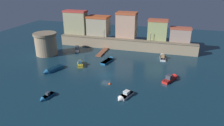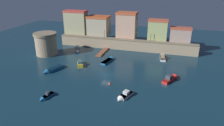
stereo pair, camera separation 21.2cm
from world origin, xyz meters
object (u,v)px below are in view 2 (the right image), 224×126
quay_lamp_1 (151,35)px  moored_boat_5 (52,70)px  moored_boat_0 (171,78)px  moored_boat_1 (80,63)px  moored_boat_2 (46,97)px  moored_boat_7 (109,60)px  mooring_buoy_0 (110,84)px  moored_boat_4 (163,57)px  quay_lamp_0 (104,32)px  moored_boat_6 (77,50)px  fortress_tower (46,44)px  moored_boat_3 (124,96)px

quay_lamp_1 → moored_boat_5: bearing=-134.3°
moored_boat_0 → moored_boat_1: size_ratio=1.20×
moored_boat_0 → moored_boat_2: (-26.18, -17.13, -0.19)m
moored_boat_7 → mooring_buoy_0: moored_boat_7 is taller
moored_boat_0 → moored_boat_4: 16.36m
moored_boat_2 → moored_boat_5: (-6.53, 13.19, 0.10)m
quay_lamp_1 → quay_lamp_0: bearing=180.0°
moored_boat_2 → moored_boat_6: (-7.65, 32.29, 0.08)m
moored_boat_1 → quay_lamp_1: bearing=-72.0°
moored_boat_4 → moored_boat_7: size_ratio=0.92×
moored_boat_4 → moored_boat_5: 35.61m
fortress_tower → moored_boat_7: fortress_tower is taller
moored_boat_1 → moored_boat_3: (17.29, -14.99, -0.14)m
quay_lamp_0 → moored_boat_5: bearing=-106.3°
moored_boat_0 → moored_boat_3: size_ratio=1.22×
moored_boat_4 → mooring_buoy_0: 25.56m
moored_boat_4 → moored_boat_7: bearing=108.6°
quay_lamp_0 → moored_boat_1: size_ratio=0.57×
fortress_tower → moored_boat_7: bearing=0.3°
mooring_buoy_0 → moored_boat_6: bearing=131.1°
moored_boat_4 → moored_boat_7: 17.94m
moored_boat_6 → moored_boat_5: bearing=-20.8°
moored_boat_1 → moored_boat_5: 8.82m
moored_boat_3 → moored_boat_5: size_ratio=0.76×
moored_boat_6 → moored_boat_3: bearing=17.2°
moored_boat_2 → moored_boat_4: (22.95, 33.16, 0.09)m
mooring_buoy_0 → moored_boat_1: bearing=142.1°
moored_boat_1 → moored_boat_2: 19.96m
moored_boat_7 → moored_boat_2: bearing=178.0°
fortress_tower → moored_boat_6: bearing=39.2°
moored_boat_3 → moored_boat_4: 28.96m
quay_lamp_0 → moored_boat_2: bearing=-91.2°
quay_lamp_0 → moored_boat_7: bearing=-65.6°
quay_lamp_0 → moored_boat_3: 37.40m
quay_lamp_0 → moored_boat_2: 38.90m
quay_lamp_1 → moored_boat_6: (-25.75, -6.18, -5.67)m
moored_boat_5 → mooring_buoy_0: moored_boat_5 is taller
moored_boat_4 → moored_boat_6: size_ratio=0.88×
moored_boat_3 → fortress_tower: bearing=-101.6°
moored_boat_5 → mooring_buoy_0: bearing=101.7°
moored_boat_1 → moored_boat_7: size_ratio=0.78×
quay_lamp_1 → moored_boat_6: bearing=-166.5°
moored_boat_6 → fortress_tower: bearing=-74.9°
moored_boat_4 → moored_boat_7: (-16.29, -7.52, -0.12)m
moored_boat_0 → moored_boat_2: moored_boat_0 is taller
moored_boat_2 → moored_boat_3: (16.42, 4.95, 0.06)m
quay_lamp_1 → moored_boat_6: quay_lamp_1 is taller
quay_lamp_1 → moored_boat_4: bearing=-47.5°
moored_boat_6 → moored_boat_2: bearing=-10.8°
moored_boat_3 → mooring_buoy_0: 7.27m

